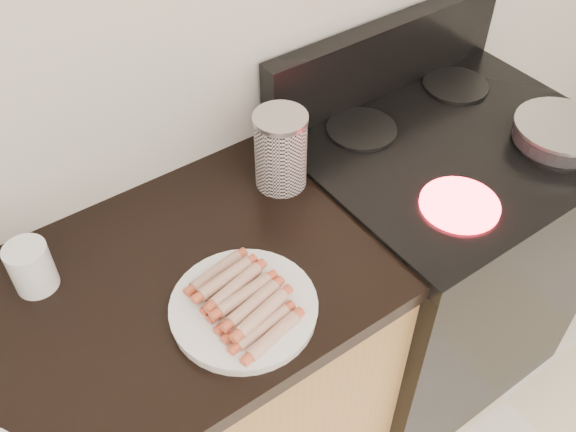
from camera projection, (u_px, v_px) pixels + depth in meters
wall_back at (75, 40)px, 1.20m from camera, size 4.00×0.04×2.60m
stove at (429, 259)px, 1.93m from camera, size 0.76×0.65×0.91m
stove_panel at (385, 56)px, 1.70m from camera, size 0.76×0.06×0.20m
burner_near_left at (460, 205)px, 1.44m from camera, size 0.18×0.18×0.01m
burner_near_right at (557, 149)px, 1.58m from camera, size 0.18×0.18×0.01m
burner_far_left at (362, 129)px, 1.63m from camera, size 0.18×0.18×0.01m
burner_far_right at (456, 85)px, 1.77m from camera, size 0.18×0.18×0.01m
frying_pan at (562, 133)px, 1.57m from camera, size 0.23×0.41×0.05m
main_plate at (244, 309)px, 1.24m from camera, size 0.35×0.35×0.02m
hotdog_pile at (243, 300)px, 1.22m from camera, size 0.12×0.23×0.05m
canister at (281, 150)px, 1.45m from camera, size 0.12×0.12×0.19m
mug at (31, 267)px, 1.26m from camera, size 0.11×0.11×0.11m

